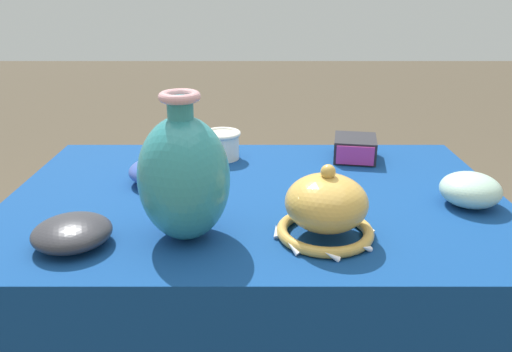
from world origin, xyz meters
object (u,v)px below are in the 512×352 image
at_px(mosaic_tile_box, 355,148).
at_px(vase_tall_bulbous, 184,177).
at_px(bowl_shallow_celadon, 470,190).
at_px(cup_wide_ivory, 222,144).
at_px(vase_dome_bell, 326,209).
at_px(bowl_shallow_charcoal, 72,233).
at_px(bowl_shallow_cobalt, 159,171).

bearing_deg(mosaic_tile_box, vase_tall_bulbous, -121.97).
distance_m(vase_tall_bulbous, mosaic_tile_box, 0.64).
xyz_separation_m(bowl_shallow_celadon, cup_wide_ivory, (-0.58, 0.33, 0.01)).
relative_size(vase_dome_bell, bowl_shallow_charcoal, 1.37).
bearing_deg(vase_tall_bulbous, mosaic_tile_box, 48.10).
xyz_separation_m(bowl_shallow_celadon, bowl_shallow_cobalt, (-0.73, 0.14, -0.01)).
relative_size(vase_dome_bell, bowl_shallow_cobalt, 1.36).
height_order(vase_tall_bulbous, mosaic_tile_box, vase_tall_bulbous).
distance_m(bowl_shallow_celadon, bowl_shallow_cobalt, 0.74).
xyz_separation_m(vase_dome_bell, mosaic_tile_box, (0.15, 0.47, -0.03)).
relative_size(mosaic_tile_box, bowl_shallow_celadon, 1.12).
bearing_deg(vase_tall_bulbous, bowl_shallow_celadon, 13.47).
bearing_deg(bowl_shallow_cobalt, cup_wide_ivory, 51.70).
height_order(vase_tall_bulbous, vase_dome_bell, vase_tall_bulbous).
distance_m(vase_tall_bulbous, vase_dome_bell, 0.28).
xyz_separation_m(bowl_shallow_celadon, bowl_shallow_charcoal, (-0.84, -0.19, -0.01)).
relative_size(bowl_shallow_celadon, bowl_shallow_charcoal, 0.89).
distance_m(vase_dome_bell, bowl_shallow_celadon, 0.38).
xyz_separation_m(vase_dome_bell, bowl_shallow_charcoal, (-0.49, -0.04, -0.03)).
bearing_deg(cup_wide_ivory, vase_tall_bulbous, -94.89).
height_order(vase_dome_bell, bowl_shallow_celadon, vase_dome_bell).
relative_size(bowl_shallow_charcoal, cup_wide_ivory, 1.39).
distance_m(mosaic_tile_box, bowl_shallow_cobalt, 0.56).
height_order(bowl_shallow_celadon, bowl_shallow_cobalt, bowl_shallow_celadon).
height_order(vase_dome_bell, cup_wide_ivory, vase_dome_bell).
xyz_separation_m(vase_dome_bell, bowl_shallow_cobalt, (-0.38, 0.29, -0.03)).
height_order(mosaic_tile_box, bowl_shallow_charcoal, mosaic_tile_box).
bearing_deg(bowl_shallow_cobalt, bowl_shallow_celadon, -10.81).
distance_m(mosaic_tile_box, bowl_shallow_charcoal, 0.81).
bearing_deg(cup_wide_ivory, bowl_shallow_charcoal, -116.51).
bearing_deg(bowl_shallow_charcoal, bowl_shallow_celadon, 12.55).
bearing_deg(bowl_shallow_cobalt, vase_tall_bulbous, -69.70).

